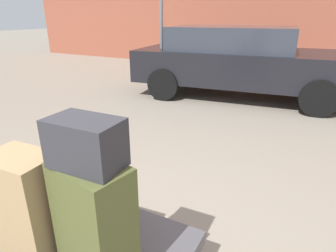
{
  "coord_description": "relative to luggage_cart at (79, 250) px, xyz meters",
  "views": [
    {
      "loc": [
        1.14,
        -0.97,
        1.64
      ],
      "look_at": [
        0.0,
        1.2,
        0.69
      ],
      "focal_mm": 30.79,
      "sensor_mm": 36.0,
      "label": 1
    }
  ],
  "objects": [
    {
      "name": "suitcase_tan_front_right",
      "position": [
        -0.15,
        -0.17,
        0.38
      ],
      "size": [
        0.38,
        0.28,
        0.63
      ],
      "primitive_type": "cube",
      "rotation": [
        0.0,
        0.0,
        0.06
      ],
      "color": "#9E7F56",
      "rests_on": "luggage_cart"
    },
    {
      "name": "no_parking_sign",
      "position": [
        -1.94,
        4.59,
        1.26
      ],
      "size": [
        0.48,
        0.17,
        2.49
      ],
      "color": "slate",
      "rests_on": "ground_plane"
    },
    {
      "name": "suitcase_olive_front_left",
      "position": [
        0.28,
        -0.12,
        0.4
      ],
      "size": [
        0.42,
        0.31,
        0.66
      ],
      "primitive_type": "cube",
      "rotation": [
        0.0,
        0.0,
        -0.2
      ],
      "color": "#4C5128",
      "rests_on": "luggage_cart"
    },
    {
      "name": "parked_car",
      "position": [
        -0.35,
        5.08,
        0.49
      ],
      "size": [
        4.48,
        2.3,
        1.42
      ],
      "color": "black",
      "rests_on": "ground_plane"
    },
    {
      "name": "luggage_cart",
      "position": [
        0.0,
        0.0,
        0.0
      ],
      "size": [
        1.34,
        0.9,
        0.34
      ],
      "color": "#4C4C51",
      "rests_on": "ground_plane"
    },
    {
      "name": "suitcase_charcoal_rear_left",
      "position": [
        -0.16,
        0.14,
        0.2
      ],
      "size": [
        0.57,
        0.4,
        0.27
      ],
      "primitive_type": "cube",
      "rotation": [
        0.0,
        0.0,
        0.07
      ],
      "color": "#2D2D33",
      "rests_on": "luggage_cart"
    },
    {
      "name": "duffel_bag_charcoal_topmost_pile",
      "position": [
        0.28,
        -0.12,
        0.84
      ],
      "size": [
        0.33,
        0.21,
        0.23
      ],
      "primitive_type": "cube",
      "rotation": [
        0.0,
        0.0,
        0.03
      ],
      "color": "#2D2D33",
      "rests_on": "suitcase_olive_front_left"
    }
  ]
}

